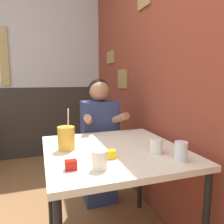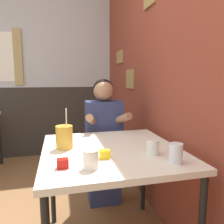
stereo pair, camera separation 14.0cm
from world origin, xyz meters
The scene contains 10 objects.
brick_wall_right centered at (1.40, 1.27, 1.35)m, with size 0.08×4.54×2.70m.
back_wall centered at (-0.01, 2.57, 1.36)m, with size 5.74×0.09×2.70m.
main_table centered at (0.86, 0.32, 0.70)m, with size 0.90×0.93×0.77m.
person_seated centered at (0.94, 0.96, 0.64)m, with size 0.42×0.40×1.23m.
cocktail_pitcher centered at (0.56, 0.40, 0.85)m, with size 0.11×0.11×0.27m.
glass_near_pitcher centered at (1.15, -0.01, 0.82)m, with size 0.08×0.08×0.11m.
glass_center centered at (1.08, 0.15, 0.81)m, with size 0.08×0.08×0.09m.
glass_far_side centered at (0.68, 0.03, 0.82)m, with size 0.08×0.08×0.10m.
condiment_ketchup centered at (0.54, 0.07, 0.79)m, with size 0.06×0.04×0.05m.
condiment_mustard centered at (0.78, 0.15, 0.79)m, with size 0.06×0.04×0.05m.
Camera 1 is at (0.40, -1.01, 1.23)m, focal length 35.00 mm.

